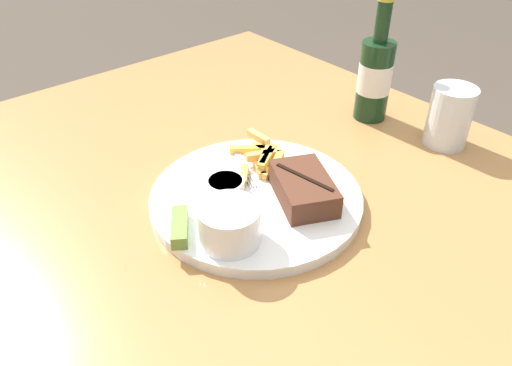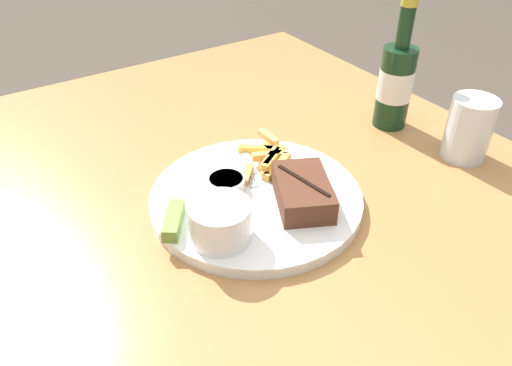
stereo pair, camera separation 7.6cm
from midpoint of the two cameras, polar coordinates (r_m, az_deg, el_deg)
dining_table at (r=0.84m, az=-2.62°, el=-6.76°), size 1.25×1.01×0.74m
dinner_plate at (r=0.78m, az=-2.80°, el=-1.84°), size 0.33×0.33×0.02m
steak_portion at (r=0.75m, az=2.58°, el=-0.68°), size 0.14×0.12×0.04m
fries_pile at (r=0.83m, az=-1.47°, el=2.65°), size 0.15×0.12×0.02m
coleslaw_cup at (r=0.67m, az=-6.30°, el=-4.63°), size 0.09×0.09×0.06m
dipping_sauce_cup at (r=0.77m, az=-6.32°, el=-0.38°), size 0.06×0.06×0.02m
pickle_spear at (r=0.71m, az=-11.85°, el=-4.99°), size 0.07×0.06×0.02m
fork_utensil at (r=0.84m, az=-4.25°, el=2.26°), size 0.13×0.07×0.00m
beer_bottle at (r=1.00m, az=11.30°, el=11.89°), size 0.06×0.06×0.25m
drinking_glass at (r=0.96m, az=19.16°, el=7.13°), size 0.08×0.08×0.11m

